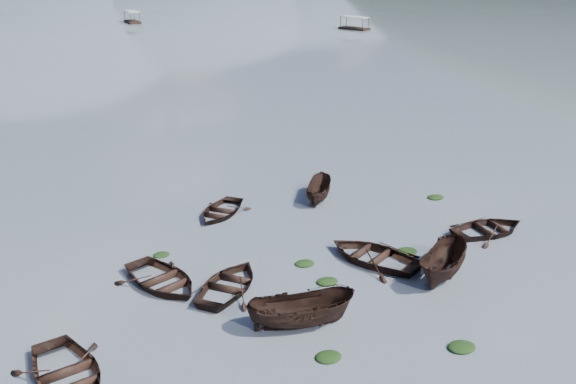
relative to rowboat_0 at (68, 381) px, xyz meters
name	(u,v)px	position (x,y,z in m)	size (l,w,h in m)	color
ground_plane	(382,335)	(12.57, -1.22, 0.00)	(2400.00, 2400.00, 0.00)	slate
rowboat_0	(68,381)	(0.00, 0.00, 0.00)	(3.49, 4.89, 1.01)	black
rowboat_1	(230,289)	(7.46, 4.58, 0.00)	(3.23, 4.52, 0.94)	black
rowboat_2	(301,326)	(9.59, 0.53, 0.00)	(1.76, 4.69, 1.81)	black
rowboat_3	(374,261)	(15.24, 4.95, 0.00)	(3.62, 5.07, 1.05)	black
rowboat_4	(488,233)	(22.90, 5.83, 0.00)	(3.24, 4.54, 0.94)	black
rowboat_5	(443,277)	(17.68, 2.26, 0.00)	(1.74, 4.63, 1.79)	black
rowboat_6	(162,285)	(4.50, 6.03, 0.00)	(3.46, 4.84, 1.00)	black
rowboat_7	(221,214)	(9.17, 13.45, 0.00)	(2.95, 4.14, 0.86)	black
rowboat_8	(318,199)	(15.66, 13.76, 0.00)	(1.42, 3.77, 1.45)	black
weed_clump_0	(329,358)	(9.84, -1.96, 0.00)	(1.08, 0.88, 0.24)	black
weed_clump_1	(327,283)	(12.10, 3.63, 0.00)	(1.07, 0.86, 0.24)	black
weed_clump_2	(462,348)	(15.22, -3.14, 0.00)	(1.17, 0.94, 0.25)	black
weed_clump_3	(441,250)	(19.21, 4.86, 0.00)	(0.88, 0.74, 0.19)	black
weed_clump_4	(406,253)	(17.28, 5.20, 0.00)	(1.21, 0.96, 0.25)	black
weed_clump_5	(161,255)	(4.94, 9.17, 0.00)	(0.89, 0.72, 0.19)	black
weed_clump_6	(305,264)	(11.72, 5.75, 0.00)	(1.02, 0.85, 0.21)	black
weed_clump_7	(436,198)	(22.86, 11.42, 0.00)	(1.09, 0.87, 0.24)	black
pontoon_centre	(133,23)	(15.21, 112.33, 0.00)	(2.30, 5.51, 2.11)	black
pontoon_right	(354,29)	(52.58, 88.49, 0.00)	(2.35, 5.64, 2.16)	black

